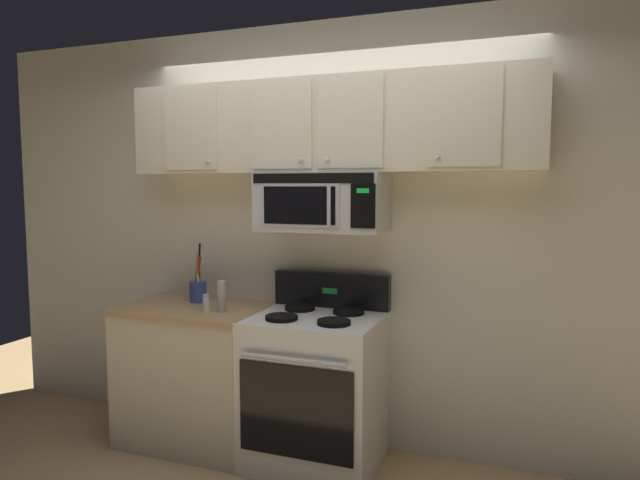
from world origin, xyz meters
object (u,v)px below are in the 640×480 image
object	(u,v)px
stove_range	(316,387)
salt_shaker	(206,303)
pepper_mill	(222,296)
utensil_crock_blue	(198,288)
over_range_microwave	(323,202)

from	to	relation	value
stove_range	salt_shaker	size ratio (longest dim) A/B	10.36
stove_range	pepper_mill	bearing A→B (deg)	-171.72
utensil_crock_blue	stove_range	bearing A→B (deg)	-8.02
salt_shaker	pepper_mill	xyz separation A→B (m)	(0.09, 0.03, 0.04)
stove_range	pepper_mill	distance (m)	0.80
salt_shaker	pepper_mill	size ratio (longest dim) A/B	0.55
stove_range	over_range_microwave	xyz separation A→B (m)	(-0.00, 0.12, 1.11)
utensil_crock_blue	pepper_mill	distance (m)	0.37
pepper_mill	utensil_crock_blue	bearing A→B (deg)	145.04
stove_range	pepper_mill	xyz separation A→B (m)	(-0.59, -0.09, 0.53)
stove_range	over_range_microwave	bearing A→B (deg)	90.14
utensil_crock_blue	over_range_microwave	bearing A→B (deg)	-0.57
utensil_crock_blue	salt_shaker	bearing A→B (deg)	-48.83
utensil_crock_blue	pepper_mill	world-z (taller)	utensil_crock_blue
utensil_crock_blue	salt_shaker	size ratio (longest dim) A/B	3.59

